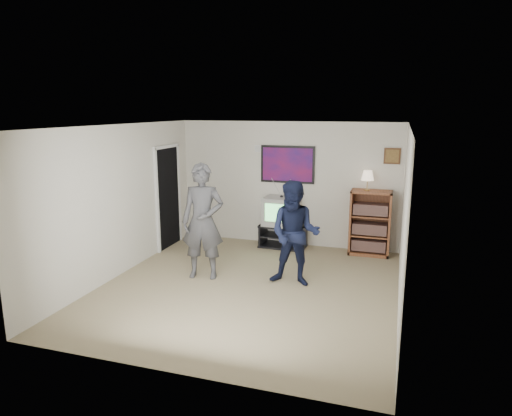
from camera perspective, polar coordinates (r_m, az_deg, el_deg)
The scene contains 13 objects.
room_shell at distance 7.23m, azimuth -0.09°, elevation 0.37°, with size 4.51×5.00×2.51m.
media_stand at distance 9.23m, azimuth 3.40°, elevation -3.50°, with size 0.94×0.55×0.46m.
crt_television at distance 9.12m, azimuth 3.19°, elevation -0.38°, with size 0.67×0.57×0.57m, color gray, non-canonical shape.
bookshelf at distance 8.94m, azimuth 14.07°, elevation -1.80°, with size 0.76×0.43×1.24m, color brown, non-canonical shape.
table_lamp at distance 8.80m, azimuth 13.75°, elevation 3.37°, with size 0.24×0.24×0.38m, color #FFE2C1, non-canonical shape.
person_tall at distance 7.47m, azimuth -6.66°, elevation -1.67°, with size 0.69×0.46×1.90m, color #3D3D40.
person_short at distance 7.16m, azimuth 4.88°, elevation -3.23°, with size 0.81×0.63×1.67m, color black.
controller_left at distance 7.55m, azimuth -6.32°, elevation 1.17°, with size 0.03×0.11×0.03m, color white.
controller_right at distance 7.28m, azimuth 5.28°, elevation -0.52°, with size 0.04×0.12×0.04m, color white.
poster at distance 9.18m, azimuth 3.96°, elevation 5.45°, with size 1.10×0.03×0.75m, color black.
air_vent at distance 9.30m, azimuth 0.67°, elevation 7.43°, with size 0.28×0.02×0.14m, color white.
small_picture at distance 8.91m, azimuth 16.66°, elevation 6.24°, with size 0.30×0.03×0.30m, color #3C2713.
doorway at distance 9.28m, azimuth -10.96°, elevation 1.26°, with size 0.03×0.85×2.00m, color black.
Camera 1 is at (2.14, -6.39, 2.76)m, focal length 32.00 mm.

